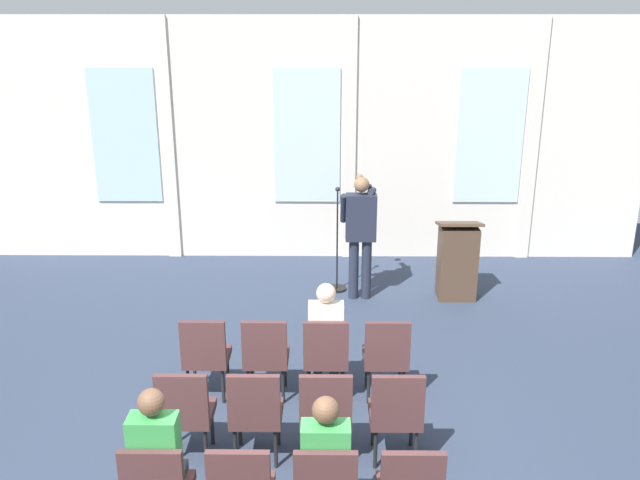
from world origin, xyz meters
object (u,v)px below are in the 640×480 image
at_px(audience_r2_c0, 158,458).
at_px(audience_r2_c2, 326,462).
at_px(chair_r1_c1, 256,410).
at_px(chair_r1_c3, 396,410).
at_px(mic_stand, 337,268).
at_px(chair_r0_c3, 386,353).
at_px(audience_r0_c2, 326,334).
at_px(chair_r1_c0, 185,409).
at_px(speaker, 361,229).
at_px(chair_r0_c0, 206,353).
at_px(chair_r1_c2, 326,410).
at_px(lectern, 457,261).
at_px(chair_r0_c1, 266,353).
at_px(chair_r0_c2, 326,353).

bearing_deg(audience_r2_c0, audience_r2_c2, 0.15).
height_order(chair_r1_c1, chair_r1_c3, same).
bearing_deg(mic_stand, audience_r2_c2, -91.81).
xyz_separation_m(chair_r0_c3, chair_r1_c1, (-1.25, -1.05, 0.00)).
distance_m(audience_r2_c0, audience_r2_c2, 1.25).
relative_size(audience_r0_c2, chair_r1_c0, 1.37).
distance_m(speaker, chair_r0_c0, 3.23).
distance_m(chair_r1_c2, chair_r1_c3, 0.62).
bearing_deg(chair_r1_c0, audience_r2_c2, -37.92).
distance_m(speaker, audience_r2_c2, 4.75).
distance_m(chair_r1_c1, audience_r2_c2, 1.17).
distance_m(lectern, chair_r1_c2, 4.19).
height_order(speaker, audience_r2_c2, speaker).
xyz_separation_m(audience_r0_c2, chair_r1_c0, (-1.25, -1.14, -0.18)).
bearing_deg(chair_r0_c1, mic_stand, 75.24).
xyz_separation_m(chair_r0_c3, audience_r2_c2, (-0.62, -2.02, 0.18)).
distance_m(audience_r0_c2, chair_r1_c1, 1.31).
bearing_deg(chair_r0_c1, lectern, 47.61).
distance_m(chair_r1_c0, chair_r1_c3, 1.87).
bearing_deg(chair_r1_c2, chair_r0_c1, 120.58).
bearing_deg(chair_r1_c1, speaker, 73.64).
distance_m(chair_r0_c0, audience_r2_c0, 2.04).
bearing_deg(chair_r0_c3, chair_r1_c2, -120.58).
xyz_separation_m(mic_stand, chair_r1_c1, (-0.78, -4.02, 0.20)).
relative_size(speaker, lectern, 1.52).
height_order(chair_r0_c1, audience_r2_c2, audience_r2_c2).
distance_m(chair_r0_c1, chair_r1_c1, 1.05).
height_order(lectern, chair_r0_c1, lectern).
height_order(chair_r0_c0, chair_r1_c0, same).
height_order(speaker, chair_r0_c3, speaker).
xyz_separation_m(speaker, chair_r0_c0, (-1.72, -2.69, -0.49)).
relative_size(lectern, chair_r0_c3, 1.23).
xyz_separation_m(chair_r1_c2, chair_r1_c3, (0.62, 0.00, 0.00)).
bearing_deg(chair_r0_c3, chair_r0_c2, 180.00).
bearing_deg(audience_r2_c0, chair_r0_c0, 90.00).
distance_m(chair_r0_c2, chair_r1_c2, 1.05).
bearing_deg(chair_r1_c0, chair_r0_c2, 40.24).
height_order(lectern, chair_r0_c0, lectern).
height_order(speaker, chair_r1_c0, speaker).
bearing_deg(chair_r1_c0, speaker, 65.30).
relative_size(chair_r0_c0, chair_r0_c1, 1.00).
bearing_deg(lectern, mic_stand, 171.42).
bearing_deg(lectern, audience_r2_c2, -111.34).
bearing_deg(lectern, chair_r0_c0, -138.81).
height_order(chair_r1_c0, chair_r1_c2, same).
distance_m(mic_stand, lectern, 1.72).
relative_size(speaker, chair_r0_c0, 1.88).
bearing_deg(audience_r2_c2, lectern, 68.66).
relative_size(speaker, chair_r0_c2, 1.88).
bearing_deg(speaker, chair_r0_c2, -100.03).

